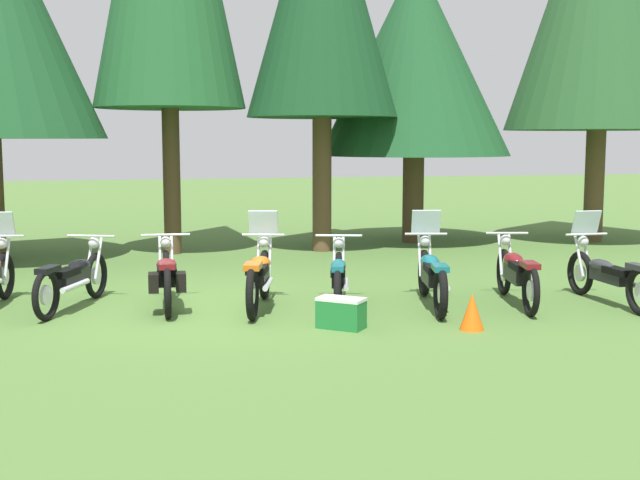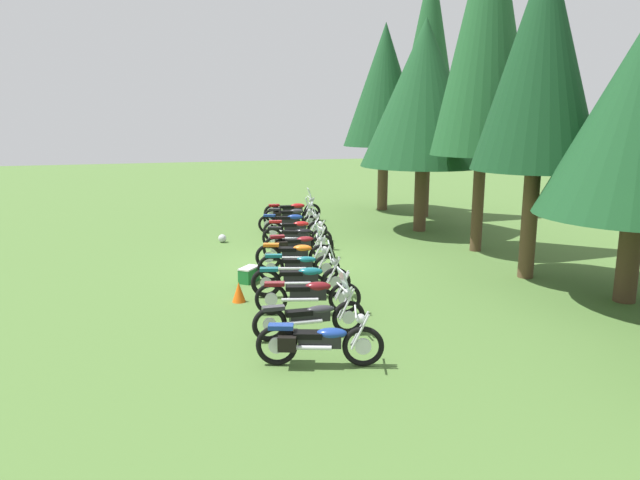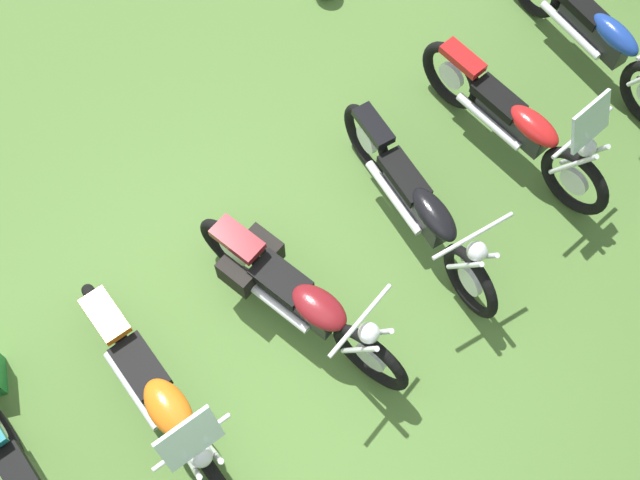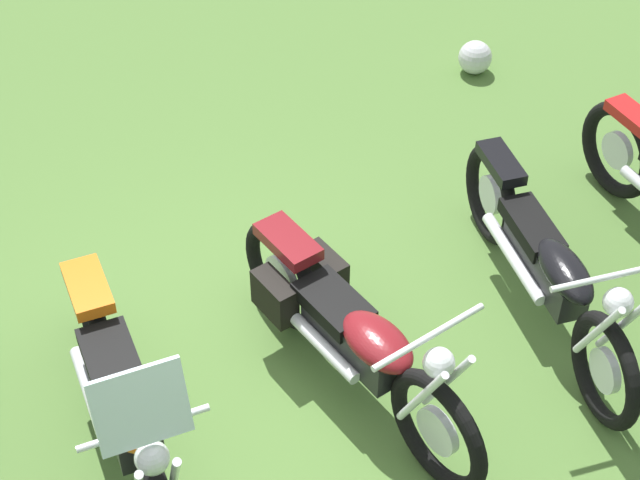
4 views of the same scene
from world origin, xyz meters
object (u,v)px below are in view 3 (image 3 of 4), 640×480
at_px(motorcycle_2, 597,33).
at_px(motorcycle_3, 516,123).
at_px(motorcycle_6, 159,395).
at_px(motorcycle_4, 418,204).
at_px(motorcycle_5, 296,296).

height_order(motorcycle_2, motorcycle_3, motorcycle_3).
distance_m(motorcycle_2, motorcycle_6, 5.29).
distance_m(motorcycle_3, motorcycle_6, 3.95).
bearing_deg(motorcycle_4, motorcycle_5, -81.53).
bearing_deg(motorcycle_2, motorcycle_5, -81.37).
bearing_deg(motorcycle_5, motorcycle_2, 82.88).
distance_m(motorcycle_3, motorcycle_4, 1.24).
bearing_deg(motorcycle_6, motorcycle_2, 95.16).
distance_m(motorcycle_4, motorcycle_6, 2.71).
relative_size(motorcycle_2, motorcycle_5, 1.01).
bearing_deg(motorcycle_6, motorcycle_5, 91.28).
bearing_deg(motorcycle_2, motorcycle_4, -79.22).
bearing_deg(motorcycle_4, motorcycle_6, -82.08).
bearing_deg(motorcycle_5, motorcycle_3, 79.93).
xyz_separation_m(motorcycle_4, motorcycle_5, (1.33, -0.33, 0.02)).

